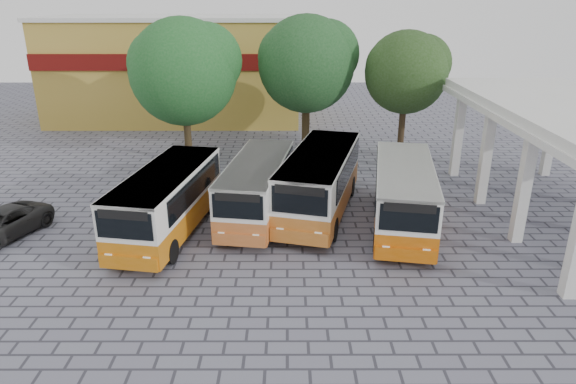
{
  "coord_description": "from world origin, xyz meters",
  "views": [
    {
      "loc": [
        -1.87,
        -17.87,
        9.75
      ],
      "look_at": [
        -1.84,
        3.74,
        1.5
      ],
      "focal_mm": 32.0,
      "sensor_mm": 36.0,
      "label": 1
    }
  ],
  "objects_px": {
    "bus_centre_right": "(320,179)",
    "parked_car": "(1,224)",
    "bus_far_left": "(167,198)",
    "bus_far_right": "(404,193)",
    "bus_centre_left": "(257,185)"
  },
  "relations": [
    {
      "from": "bus_far_left",
      "to": "parked_car",
      "type": "xyz_separation_m",
      "value": [
        -7.15,
        -0.42,
        -1.04
      ]
    },
    {
      "from": "bus_centre_right",
      "to": "parked_car",
      "type": "height_order",
      "value": "bus_centre_right"
    },
    {
      "from": "bus_far_left",
      "to": "bus_centre_right",
      "type": "bearing_deg",
      "value": 27.33
    },
    {
      "from": "bus_centre_left",
      "to": "bus_far_left",
      "type": "bearing_deg",
      "value": -146.17
    },
    {
      "from": "bus_far_left",
      "to": "bus_centre_right",
      "type": "distance_m",
      "value": 7.03
    },
    {
      "from": "bus_centre_left",
      "to": "bus_far_right",
      "type": "distance_m",
      "value": 6.62
    },
    {
      "from": "bus_far_left",
      "to": "bus_centre_left",
      "type": "distance_m",
      "value": 4.17
    },
    {
      "from": "bus_far_left",
      "to": "bus_centre_right",
      "type": "xyz_separation_m",
      "value": [
        6.68,
        2.17,
        0.1
      ]
    },
    {
      "from": "bus_centre_right",
      "to": "bus_centre_left",
      "type": "bearing_deg",
      "value": -157.98
    },
    {
      "from": "bus_centre_right",
      "to": "bus_far_right",
      "type": "height_order",
      "value": "bus_centre_right"
    },
    {
      "from": "bus_centre_left",
      "to": "parked_car",
      "type": "distance_m",
      "value": 11.18
    },
    {
      "from": "bus_centre_right",
      "to": "parked_car",
      "type": "xyz_separation_m",
      "value": [
        -13.83,
        -2.59,
        -1.14
      ]
    },
    {
      "from": "bus_centre_left",
      "to": "bus_centre_right",
      "type": "distance_m",
      "value": 2.94
    },
    {
      "from": "bus_far_left",
      "to": "bus_far_right",
      "type": "relative_size",
      "value": 0.99
    },
    {
      "from": "bus_far_right",
      "to": "bus_centre_right",
      "type": "bearing_deg",
      "value": 166.38
    }
  ]
}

